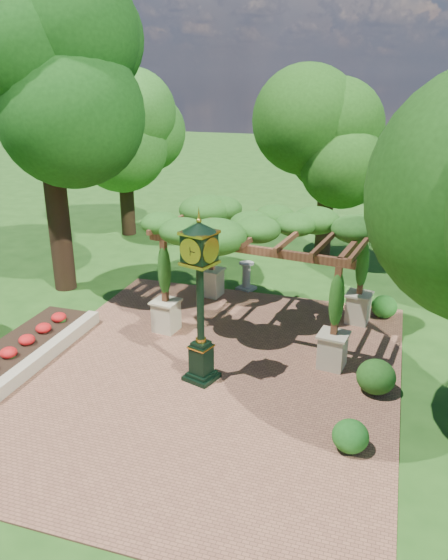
% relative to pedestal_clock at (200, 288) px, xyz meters
% --- Properties ---
extents(ground, '(120.00, 120.00, 0.00)m').
position_rel_pedestal_clock_xyz_m(ground, '(0.06, -0.71, -2.62)').
color(ground, '#1E4714').
rests_on(ground, ground).
extents(brick_plaza, '(10.00, 12.00, 0.04)m').
position_rel_pedestal_clock_xyz_m(brick_plaza, '(0.06, 0.29, -2.60)').
color(brick_plaza, brown).
rests_on(brick_plaza, ground).
extents(border_wall, '(0.35, 5.00, 0.40)m').
position_rel_pedestal_clock_xyz_m(border_wall, '(-4.54, -0.21, -2.42)').
color(border_wall, '#C6B793').
rests_on(border_wall, ground).
extents(flower_bed, '(1.50, 5.00, 0.36)m').
position_rel_pedestal_clock_xyz_m(flower_bed, '(-5.44, -0.21, -2.44)').
color(flower_bed, red).
rests_on(flower_bed, ground).
extents(pedestal_clock, '(1.08, 1.08, 4.38)m').
position_rel_pedestal_clock_xyz_m(pedestal_clock, '(0.00, 0.00, 0.00)').
color(pedestal_clock, black).
rests_on(pedestal_clock, brick_plaza).
extents(pergola, '(6.59, 4.64, 3.86)m').
position_rel_pedestal_clock_xyz_m(pergola, '(0.80, 3.63, 0.54)').
color(pergola, '#C1B68F').
rests_on(pergola, brick_plaza).
extents(sundial, '(0.76, 0.76, 1.07)m').
position_rel_pedestal_clock_xyz_m(sundial, '(-0.58, 6.56, -2.15)').
color(sundial, gray).
rests_on(sundial, ground).
extents(shrub_front, '(0.98, 0.98, 0.71)m').
position_rel_pedestal_clock_xyz_m(shrub_front, '(4.03, -1.78, -2.23)').
color(shrub_front, '#1E5E1B').
rests_on(shrub_front, brick_plaza).
extents(shrub_mid, '(1.00, 1.00, 0.89)m').
position_rel_pedestal_clock_xyz_m(shrub_mid, '(4.42, 0.72, -2.14)').
color(shrub_mid, '#1E4B15').
rests_on(shrub_mid, brick_plaza).
extents(shrub_back, '(1.07, 1.07, 0.76)m').
position_rel_pedestal_clock_xyz_m(shrub_back, '(4.44, 5.48, -2.20)').
color(shrub_back, '#24691E').
rests_on(shrub_back, brick_plaza).
extents(tree_west_near, '(4.55, 4.55, 10.52)m').
position_rel_pedestal_clock_xyz_m(tree_west_near, '(-7.14, 4.67, 4.58)').
color(tree_west_near, black).
rests_on(tree_west_near, ground).
extents(tree_west_far, '(4.52, 4.52, 7.78)m').
position_rel_pedestal_clock_xyz_m(tree_west_far, '(-8.21, 12.02, 2.72)').
color(tree_west_far, '#302012').
rests_on(tree_west_far, ground).
extents(tree_north, '(4.12, 4.12, 7.08)m').
position_rel_pedestal_clock_xyz_m(tree_north, '(1.54, 11.57, 2.23)').
color(tree_north, '#342214').
rests_on(tree_north, ground).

